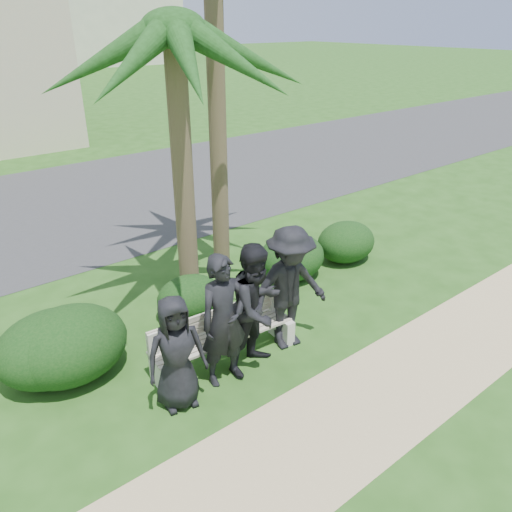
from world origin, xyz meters
The scene contains 14 objects.
ground centered at (0.00, 0.00, 0.00)m, with size 160.00×160.00×0.00m, color #214915.
footpath centered at (0.00, -1.80, 0.00)m, with size 30.00×1.60×0.01m, color tan.
asphalt_street centered at (0.00, 8.00, 0.00)m, with size 160.00×8.00×0.01m, color #2D2D30.
park_bench centered at (-0.62, 0.08, 0.33)m, with size 2.15×0.65×0.74m.
man_a centered at (-1.57, -0.28, 0.76)m, with size 0.75×0.49×1.53m, color black.
man_b centered at (-0.84, -0.26, 0.92)m, with size 0.67×0.44×1.84m, color black.
man_c centered at (-0.31, -0.28, 0.92)m, with size 0.90×0.70×1.85m, color black.
man_d centered at (0.35, -0.20, 0.95)m, with size 1.22×0.70×1.89m, color black.
hedge_a centered at (-2.41, 1.12, 0.51)m, with size 1.56×1.29×1.02m, color black.
hedge_b centered at (-2.59, 1.22, 0.49)m, with size 1.51×1.24×0.98m, color black.
hedge_c centered at (-0.36, 1.40, 0.36)m, with size 1.09×0.90×0.71m, color black.
hedge_e centered at (1.85, 1.38, 0.43)m, with size 1.32×1.09×0.86m, color black.
hedge_f centered at (3.23, 1.25, 0.41)m, with size 1.24×1.03×0.81m, color black.
palm_left centered at (-0.15, 1.72, 4.25)m, with size 3.00×3.00×5.21m.
Camera 1 is at (-3.92, -4.74, 4.42)m, focal length 35.00 mm.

